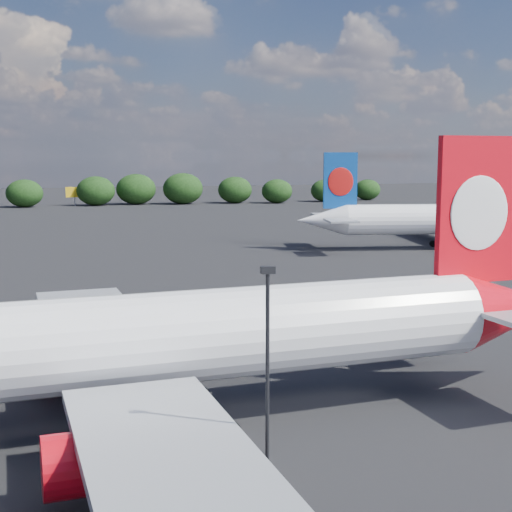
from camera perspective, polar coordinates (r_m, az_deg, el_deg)
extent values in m
plane|color=black|center=(92.35, -18.37, -1.35)|extent=(500.00, 500.00, 0.00)
cylinder|color=white|center=(37.75, -7.87, -6.58)|extent=(37.30, 6.77, 4.88)
cone|color=red|center=(47.51, 19.76, -3.96)|extent=(8.05, 5.27, 4.88)
cube|color=red|center=(44.86, 17.23, 3.55)|extent=(5.39, 0.76, 8.79)
ellipsoid|color=white|center=(44.64, 17.44, 3.29)|extent=(4.11, 0.40, 4.49)
ellipsoid|color=white|center=(45.11, 17.00, 3.35)|extent=(4.11, 0.40, 4.49)
cube|color=#A2A4AA|center=(50.51, 14.20, -2.59)|extent=(4.69, 6.07, 0.29)
cube|color=#A2A4AA|center=(26.16, -6.23, -16.95)|extent=(7.34, 19.83, 0.54)
cube|color=#A2A4AA|center=(50.02, -13.03, -4.93)|extent=(7.34, 19.83, 0.54)
cylinder|color=red|center=(30.76, -12.07, -15.72)|extent=(5.01, 2.88, 2.64)
cube|color=#A2A4AA|center=(30.49, -12.11, -14.54)|extent=(2.16, 0.40, 1.17)
cylinder|color=red|center=(45.44, -14.72, -7.95)|extent=(5.01, 2.88, 2.64)
cube|color=#A2A4AA|center=(45.26, -14.75, -7.12)|extent=(2.16, 0.40, 1.17)
cylinder|color=black|center=(36.50, -3.72, -12.66)|extent=(0.29, 0.29, 2.44)
cylinder|color=black|center=(36.84, -3.71, -14.01)|extent=(1.10, 0.49, 1.07)
cylinder|color=black|center=(37.12, -2.07, -13.82)|extent=(1.10, 0.49, 1.07)
cylinder|color=black|center=(41.85, -5.95, -9.95)|extent=(0.29, 0.29, 2.44)
cylinder|color=black|center=(42.15, -5.94, -11.15)|extent=(1.10, 0.49, 1.07)
cylinder|color=black|center=(42.40, -4.50, -11.02)|extent=(1.10, 0.49, 1.07)
cylinder|color=white|center=(114.85, 15.88, 2.87)|extent=(35.84, 11.25, 4.68)
cone|color=white|center=(108.72, 5.26, 2.87)|extent=(8.24, 6.00, 4.68)
cube|color=#0D4092|center=(108.93, 6.76, 6.02)|extent=(5.15, 1.42, 8.43)
ellipsoid|color=red|center=(108.67, 6.79, 5.92)|extent=(3.90, 0.92, 4.31)
ellipsoid|color=red|center=(109.21, 6.72, 5.93)|extent=(3.90, 0.92, 4.31)
cube|color=#A2A4AA|center=(104.05, 6.82, 2.82)|extent=(5.19, 6.31, 0.28)
cube|color=#A2A4AA|center=(114.09, 5.69, 3.29)|extent=(5.19, 6.31, 0.28)
cube|color=#A2A4AA|center=(104.62, 19.26, 1.43)|extent=(9.48, 19.54, 0.52)
cube|color=#A2A4AA|center=(126.96, 14.61, 2.70)|extent=(9.48, 19.54, 0.52)
cylinder|color=#A2A4AA|center=(109.76, 19.09, 1.08)|extent=(5.07, 3.36, 2.53)
cube|color=#A2A4AA|center=(109.68, 19.10, 1.42)|extent=(2.08, 0.66, 1.12)
cylinder|color=#A2A4AA|center=(123.41, 16.16, 1.93)|extent=(5.07, 3.36, 2.53)
cube|color=#A2A4AA|center=(123.35, 16.18, 2.23)|extent=(2.08, 0.66, 1.12)
cylinder|color=black|center=(111.89, 15.45, 1.07)|extent=(0.31, 0.31, 2.34)
cylinder|color=black|center=(111.99, 15.44, 0.62)|extent=(1.09, 0.61, 1.03)
cylinder|color=black|center=(111.62, 14.94, 0.61)|extent=(1.09, 0.61, 1.03)
cylinder|color=black|center=(117.10, 14.46, 1.40)|extent=(0.31, 0.31, 2.34)
cylinder|color=black|center=(117.20, 14.44, 0.97)|extent=(1.09, 0.61, 1.03)
cylinder|color=black|center=(116.85, 13.97, 0.97)|extent=(1.09, 0.61, 1.03)
cylinder|color=black|center=(28.83, 0.92, -11.10)|extent=(0.16, 0.16, 9.80)
cube|color=black|center=(27.59, 0.94, -1.13)|extent=(0.55, 0.30, 0.28)
cube|color=yellow|center=(213.62, -14.32, 4.97)|extent=(5.00, 0.30, 3.00)
cylinder|color=gray|center=(213.77, -14.29, 4.24)|extent=(0.30, 0.30, 2.50)
ellipsoid|color=black|center=(211.62, -18.03, 4.79)|extent=(10.23, 8.66, 7.87)
ellipsoid|color=black|center=(213.42, -12.70, 5.10)|extent=(11.13, 9.42, 8.56)
ellipsoid|color=black|center=(216.50, -9.57, 5.29)|extent=(11.84, 10.02, 9.11)
ellipsoid|color=black|center=(216.07, -5.87, 5.39)|extent=(12.13, 10.26, 9.33)
ellipsoid|color=black|center=(219.46, -1.70, 5.31)|extent=(10.56, 8.93, 8.12)
ellipsoid|color=black|center=(219.55, 1.69, 5.21)|extent=(9.55, 8.08, 7.35)
ellipsoid|color=black|center=(227.99, 5.53, 5.24)|extent=(9.13, 7.72, 7.02)
ellipsoid|color=black|center=(238.13, 8.90, 5.26)|extent=(8.83, 7.47, 6.79)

